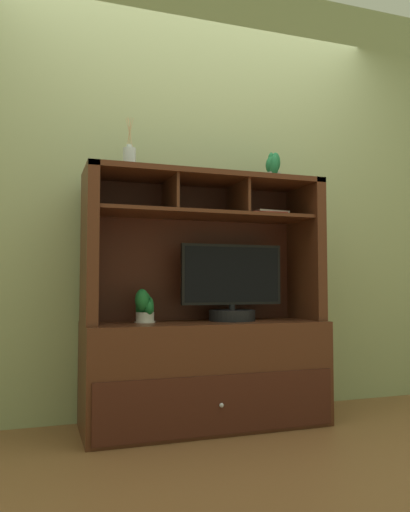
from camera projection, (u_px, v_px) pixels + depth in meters
name	position (u px, v px, depth m)	size (l,w,h in m)	color
floor_plane	(205.00, 427.00, 2.80)	(6.00, 6.00, 0.02)	brown
back_wall	(191.00, 188.00, 3.14)	(6.00, 0.02, 2.80)	#8F9C69
media_console	(205.00, 347.00, 2.83)	(1.36, 0.52, 1.42)	#472313
tv_monitor	(232.00, 290.00, 2.90)	(0.61, 0.27, 0.44)	black
potted_orchid	(144.00, 307.00, 2.75)	(0.12, 0.12, 0.19)	beige
magazine_stack_left	(267.00, 214.00, 3.01)	(0.25, 0.23, 0.03)	beige
diffuser_bottle	(129.00, 158.00, 2.73)	(0.07, 0.07, 0.29)	#B4BEBB
potted_succulent	(273.00, 167.00, 3.03)	(0.11, 0.11, 0.18)	gray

